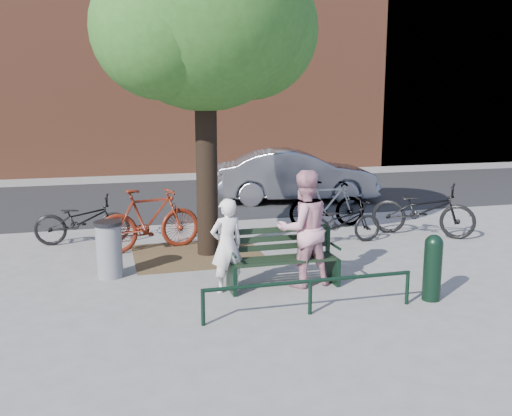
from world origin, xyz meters
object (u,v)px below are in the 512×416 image
object	(u,v)px
park_bench	(282,256)
litter_bin	(109,249)
person_left	(227,245)
bicycle_c	(342,222)
bollard	(433,265)
parked_car	(296,176)
person_right	(303,228)

from	to	relation	value
park_bench	litter_bin	distance (m)	2.89
park_bench	litter_bin	size ratio (longest dim) A/B	1.83
person_left	bicycle_c	distance (m)	3.70
bicycle_c	bollard	bearing A→B (deg)	178.33
park_bench	litter_bin	world-z (taller)	park_bench
litter_bin	parked_car	bearing A→B (deg)	47.45
bicycle_c	person_left	bearing A→B (deg)	127.36
person_right	parked_car	xyz separation A→B (m)	(2.34, 7.03, -0.18)
bollard	park_bench	bearing A→B (deg)	147.88
person_right	parked_car	distance (m)	7.41
person_right	litter_bin	xyz separation A→B (m)	(-2.97, 1.24, -0.45)
litter_bin	bicycle_c	bearing A→B (deg)	12.70
person_right	bicycle_c	world-z (taller)	person_right
park_bench	bollard	bearing A→B (deg)	-32.12
person_right	bollard	distance (m)	2.02
bollard	litter_bin	xyz separation A→B (m)	(-4.58, 2.39, -0.05)
person_left	parked_car	world-z (taller)	parked_car
person_left	bollard	xyz separation A→B (m)	(2.84, -1.19, -0.20)
person_right	bicycle_c	xyz separation A→B (m)	(1.69, 2.29, -0.48)
bollard	parked_car	xyz separation A→B (m)	(0.74, 8.18, 0.21)
person_left	litter_bin	bearing A→B (deg)	-48.40
litter_bin	parked_car	xyz separation A→B (m)	(5.31, 5.79, 0.26)
parked_car	person_left	bearing A→B (deg)	162.79
person_right	parked_car	size ratio (longest dim) A/B	0.41
person_right	litter_bin	size ratio (longest dim) A/B	1.95
person_right	bicycle_c	bearing A→B (deg)	-133.32
bollard	parked_car	size ratio (longest dim) A/B	0.22
person_right	parked_car	world-z (taller)	person_right
person_left	litter_bin	size ratio (longest dim) A/B	1.54
person_right	bicycle_c	distance (m)	2.88
litter_bin	park_bench	bearing A→B (deg)	-24.03
bollard	bicycle_c	bearing A→B (deg)	88.68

